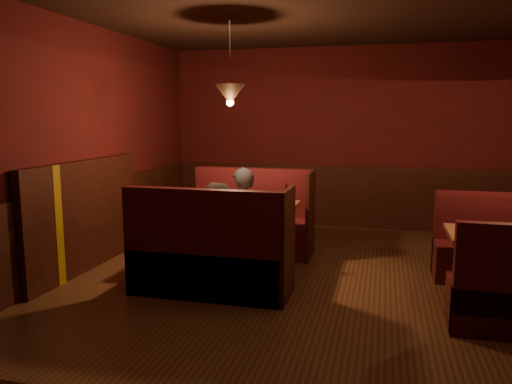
% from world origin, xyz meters
% --- Properties ---
extents(room, '(6.02, 7.02, 2.92)m').
position_xyz_m(room, '(-0.28, 0.05, 1.05)').
color(room, '#5A2F18').
rests_on(room, ground).
extents(main_table, '(1.49, 0.90, 1.04)m').
position_xyz_m(main_table, '(-1.22, 0.78, 0.61)').
color(main_table, brown).
rests_on(main_table, ground).
extents(main_bench_far, '(1.64, 0.58, 1.12)m').
position_xyz_m(main_bench_far, '(-1.21, 1.63, 0.36)').
color(main_bench_far, '#4A1317').
rests_on(main_bench_far, ground).
extents(main_bench_near, '(1.64, 0.58, 1.12)m').
position_xyz_m(main_bench_near, '(-1.21, -0.06, 0.36)').
color(main_bench_near, '#4A1317').
rests_on(main_bench_near, ground).
extents(second_bench_far, '(1.36, 0.51, 0.97)m').
position_xyz_m(second_bench_far, '(1.73, 1.16, 0.31)').
color(second_bench_far, '#4A1317').
rests_on(second_bench_far, ground).
extents(diner_a, '(0.64, 0.51, 1.52)m').
position_xyz_m(diner_a, '(-1.27, 1.37, 0.76)').
color(diner_a, black).
rests_on(diner_a, ground).
extents(diner_b, '(0.77, 0.62, 1.48)m').
position_xyz_m(diner_b, '(-1.15, 0.12, 0.74)').
color(diner_b, '#3C352E').
rests_on(diner_b, ground).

